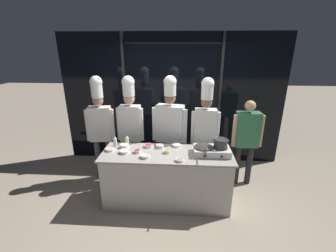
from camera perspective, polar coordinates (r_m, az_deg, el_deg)
The scene contains 23 objects.
ground_plane at distance 3.94m, azimuth -0.25°, elevation -18.36°, with size 24.00×24.00×0.00m, color gray.
window_wall_back at distance 4.74m, azimuth 0.99°, elevation 6.48°, with size 4.60×0.09×2.70m.
demo_counter at distance 3.69m, azimuth -0.26°, elevation -12.95°, with size 2.01×0.70×0.88m.
portable_stove at distance 3.47m, azimuth 11.04°, elevation -6.23°, with size 0.54×0.34×0.12m.
frying_pan at distance 3.41m, azimuth 9.07°, elevation -5.06°, with size 0.29×0.50×0.04m.
stock_pot at distance 3.43m, azimuth 13.24°, elevation -4.24°, with size 0.23×0.21×0.14m.
squeeze_bottle_clear at distance 3.74m, azimuth -13.29°, elevation -3.91°, with size 0.06×0.06×0.18m.
squeeze_bottle_oil at distance 3.78m, azimuth -10.38°, elevation -3.62°, with size 0.06×0.06×0.16m.
prep_bowl_onion at distance 3.68m, azimuth 2.18°, elevation -4.87°, with size 0.14×0.14×0.04m.
prep_bowl_carrots at distance 3.45m, azimuth -0.25°, elevation -6.47°, with size 0.10×0.10×0.05m.
prep_bowl_bean_sprouts at distance 3.64m, azimuth -2.06°, elevation -5.03°, with size 0.13×0.13×0.05m.
prep_bowl_noodles at distance 3.70m, azimuth -11.09°, elevation -4.94°, with size 0.14×0.14×0.06m.
prep_bowl_mushrooms at distance 3.23m, azimuth 2.98°, elevation -8.59°, with size 0.13×0.13×0.03m.
prep_bowl_chili_flakes at distance 3.50m, azimuth -7.81°, elevation -6.31°, with size 0.11×0.11×0.05m.
prep_bowl_shrimp at distance 3.65m, azimuth -14.58°, elevation -5.72°, with size 0.14×0.14×0.04m.
prep_bowl_bell_pepper at distance 3.67m, azimuth -5.00°, elevation -4.96°, with size 0.13×0.13×0.05m.
prep_bowl_chicken at distance 3.34m, azimuth -5.86°, elevation -7.59°, with size 0.14×0.14×0.04m.
prep_bowl_rice at distance 3.52m, azimuth -11.07°, elevation -6.37°, with size 0.15×0.15×0.05m.
chef_head at distance 4.23m, azimuth -16.88°, elevation 1.16°, with size 0.51×0.25×1.96m.
chef_sous at distance 4.05m, azimuth -9.55°, elevation 1.56°, with size 0.48×0.22×1.97m.
chef_line at distance 3.98m, azimuth 0.49°, elevation 0.48°, with size 0.62×0.33×1.98m.
chef_pastry at distance 3.93m, azimuth 9.48°, elevation 0.63°, with size 0.49×0.21×1.96m.
person_guest at distance 4.14m, azimuth 19.34°, elevation -2.29°, with size 0.52×0.22×1.58m.
Camera 1 is at (0.22, -3.10, 2.43)m, focal length 24.00 mm.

